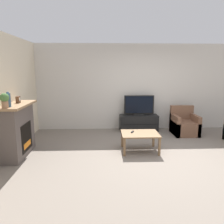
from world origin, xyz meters
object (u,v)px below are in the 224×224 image
at_px(potted_plant, 5,100).
at_px(remote, 132,132).
at_px(armchair, 184,125).
at_px(tv_stand, 139,123).
at_px(tv, 139,106).
at_px(mantel_vase_left, 8,100).
at_px(mantel_clock, 18,100).
at_px(fireplace, 18,130).
at_px(coffee_table, 140,135).

distance_m(potted_plant, remote, 2.84).
bearing_deg(remote, armchair, 58.45).
relative_size(tv_stand, tv, 1.28).
xyz_separation_m(mantel_vase_left, tv_stand, (3.00, 2.28, -1.07)).
xyz_separation_m(tv_stand, tv, (-0.00, -0.00, 0.54)).
bearing_deg(tv_stand, remote, -104.14).
distance_m(mantel_vase_left, potted_plant, 0.16).
relative_size(mantel_vase_left, mantel_clock, 2.04).
bearing_deg(mantel_vase_left, fireplace, 92.58).
relative_size(mantel_vase_left, tv_stand, 0.26).
height_order(mantel_vase_left, potted_plant, mantel_vase_left).
bearing_deg(mantel_vase_left, remote, 13.32).
xyz_separation_m(potted_plant, tv, (3.00, 2.44, -0.55)).
bearing_deg(coffee_table, mantel_clock, -179.18).
xyz_separation_m(potted_plant, coffee_table, (2.76, 0.70, -0.97)).
xyz_separation_m(fireplace, remote, (2.60, 0.24, -0.15)).
relative_size(mantel_clock, armchair, 0.18).
bearing_deg(armchair, mantel_clock, -162.32).
bearing_deg(fireplace, mantel_clock, 81.96).
relative_size(fireplace, remote, 8.13).
bearing_deg(tv, coffee_table, -98.10).
relative_size(mantel_vase_left, potted_plant, 1.04).
relative_size(armchair, coffee_table, 0.95).
distance_m(mantel_clock, coffee_table, 2.89).
bearing_deg(tv_stand, fireplace, -147.70).
distance_m(mantel_clock, tv, 3.52).
bearing_deg(fireplace, tv_stand, 32.30).
distance_m(coffee_table, remote, 0.20).
distance_m(fireplace, mantel_clock, 0.67).
distance_m(tv, coffee_table, 1.81).
xyz_separation_m(fireplace, coffee_table, (2.77, 0.16, -0.22)).
bearing_deg(tv, fireplace, -147.73).
xyz_separation_m(mantel_clock, potted_plant, (-0.00, -0.66, 0.09)).
xyz_separation_m(tv, armchair, (1.31, -0.41, -0.52)).
xyz_separation_m(fireplace, potted_plant, (0.02, -0.53, 0.75)).
xyz_separation_m(mantel_clock, tv_stand, (3.00, 1.78, -1.01)).
height_order(mantel_clock, coffee_table, mantel_clock).
height_order(tv, remote, tv).
relative_size(fireplace, potted_plant, 4.27).
bearing_deg(coffee_table, mantel_vase_left, -168.91).
bearing_deg(mantel_vase_left, potted_plant, -90.00).
distance_m(tv, remote, 1.76).
bearing_deg(tv_stand, armchair, -17.35).
relative_size(fireplace, mantel_clock, 8.34).
xyz_separation_m(mantel_clock, armchair, (4.31, 1.37, -0.98)).
bearing_deg(armchair, fireplace, -160.90).
xyz_separation_m(mantel_vase_left, armchair, (4.31, 1.88, -1.05)).
relative_size(mantel_vase_left, armchair, 0.37).
bearing_deg(tv, tv_stand, 90.00).
height_order(mantel_vase_left, coffee_table, mantel_vase_left).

